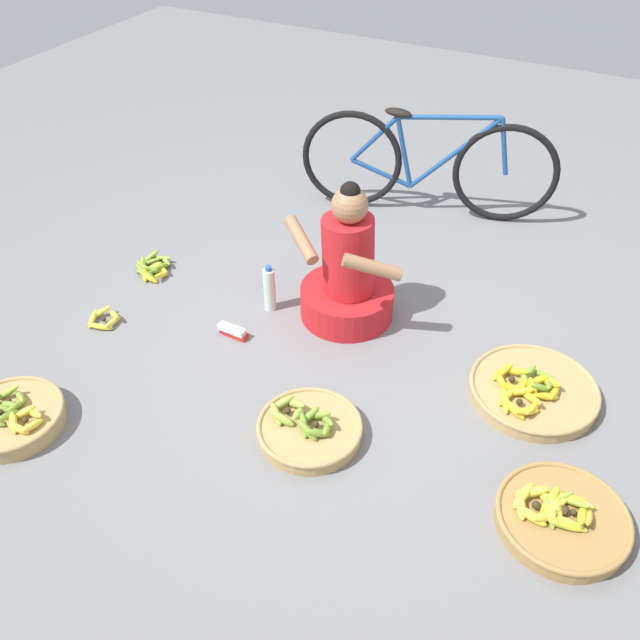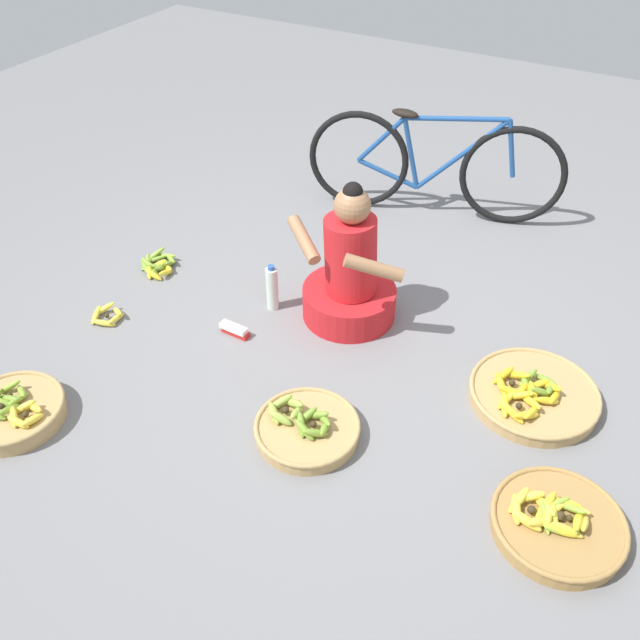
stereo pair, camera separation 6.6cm
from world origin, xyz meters
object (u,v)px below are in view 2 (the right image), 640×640
object	(u,v)px
loose_bananas_front_right	(158,265)
water_bottle	(272,288)
vendor_woman_front	(350,276)
banana_basket_mid_left	(557,523)
banana_basket_back_center	(13,411)
bicycle_leaning	(434,166)
packet_carton_stack	(235,330)
banana_basket_front_left	(307,428)
banana_basket_back_left	(533,394)
loose_bananas_back_right	(107,315)

from	to	relation	value
loose_bananas_front_right	water_bottle	distance (m)	0.83
vendor_woman_front	loose_bananas_front_right	bearing A→B (deg)	-172.53
banana_basket_mid_left	banana_basket_back_center	size ratio (longest dim) A/B	1.11
bicycle_leaning	loose_bananas_front_right	bearing A→B (deg)	-130.04
water_bottle	packet_carton_stack	bearing A→B (deg)	-100.54
banana_basket_back_center	banana_basket_front_left	bearing A→B (deg)	24.87
bicycle_leaning	banana_basket_back_center	distance (m)	2.94
bicycle_leaning	banana_basket_mid_left	xyz separation A→B (m)	(1.39, -2.12, -0.31)
banana_basket_back_left	water_bottle	xyz separation A→B (m)	(-1.50, 0.02, 0.09)
loose_bananas_front_right	banana_basket_back_left	bearing A→B (deg)	-0.20
water_bottle	banana_basket_front_left	bearing A→B (deg)	-49.01
vendor_woman_front	banana_basket_mid_left	distance (m)	1.62
vendor_woman_front	packet_carton_stack	distance (m)	0.69
banana_basket_back_left	loose_bananas_back_right	bearing A→B (deg)	-167.12
banana_basket_mid_left	packet_carton_stack	world-z (taller)	banana_basket_mid_left
banana_basket_back_center	banana_basket_back_left	world-z (taller)	banana_basket_back_center
packet_carton_stack	bicycle_leaning	bearing A→B (deg)	75.71
bicycle_leaning	banana_basket_back_center	xyz separation A→B (m)	(-1.00, -2.75, -0.30)
bicycle_leaning	water_bottle	xyz separation A→B (m)	(-0.38, -1.42, -0.22)
loose_bananas_front_right	banana_basket_back_center	bearing A→B (deg)	-80.88
loose_bananas_back_right	packet_carton_stack	world-z (taller)	loose_bananas_back_right
banana_basket_front_left	loose_bananas_front_right	size ratio (longest dim) A/B	1.70
banana_basket_mid_left	loose_bananas_back_right	xyz separation A→B (m)	(-2.53, 0.16, -0.02)
bicycle_leaning	banana_basket_mid_left	world-z (taller)	bicycle_leaning
loose_bananas_back_right	water_bottle	xyz separation A→B (m)	(0.76, 0.54, 0.11)
packet_carton_stack	banana_basket_front_left	bearing A→B (deg)	-31.99
banana_basket_front_left	water_bottle	world-z (taller)	water_bottle
vendor_woman_front	banana_basket_back_left	distance (m)	1.13
bicycle_leaning	packet_carton_stack	world-z (taller)	bicycle_leaning
banana_basket_mid_left	vendor_woman_front	bearing A→B (deg)	148.35
loose_bananas_front_right	water_bottle	xyz separation A→B (m)	(0.82, 0.01, 0.11)
banana_basket_front_left	loose_bananas_front_right	bearing A→B (deg)	153.64
vendor_woman_front	banana_basket_front_left	world-z (taller)	vendor_woman_front
vendor_woman_front	loose_bananas_back_right	distance (m)	1.37
bicycle_leaning	loose_bananas_front_right	distance (m)	1.90
water_bottle	banana_basket_back_left	bearing A→B (deg)	-0.85
banana_basket_mid_left	bicycle_leaning	bearing A→B (deg)	123.35
banana_basket_back_left	loose_bananas_front_right	xyz separation A→B (m)	(-2.32, 0.01, -0.02)
vendor_woman_front	banana_basket_back_left	xyz separation A→B (m)	(1.09, -0.17, -0.22)
banana_basket_back_left	water_bottle	world-z (taller)	water_bottle
banana_basket_front_left	loose_bananas_back_right	world-z (taller)	banana_basket_front_left
banana_basket_front_left	packet_carton_stack	bearing A→B (deg)	148.01
water_bottle	banana_basket_back_center	bearing A→B (deg)	-114.83
banana_basket_front_left	banana_basket_back_center	distance (m)	1.39
loose_bananas_front_right	loose_bananas_back_right	world-z (taller)	loose_bananas_front_right
bicycle_leaning	banana_basket_front_left	distance (m)	2.20
banana_basket_back_center	loose_bananas_front_right	bearing A→B (deg)	99.12
packet_carton_stack	vendor_woman_front	bearing A→B (deg)	44.14
banana_basket_front_left	loose_bananas_front_right	world-z (taller)	banana_basket_front_left
banana_basket_mid_left	banana_basket_back_left	distance (m)	0.73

